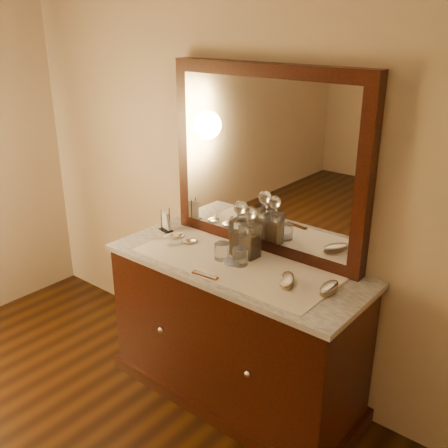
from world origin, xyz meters
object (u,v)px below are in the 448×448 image
(comb, at_px, (205,275))
(brush_far, at_px, (329,288))
(dresser_cabinet, at_px, (235,333))
(hand_mirror_inner, at_px, (188,242))
(brush_near, at_px, (287,280))
(decanter_right, at_px, (250,238))
(decanter_left, at_px, (240,234))
(pin_dish, at_px, (231,262))
(hand_mirror_outer, at_px, (174,236))
(napkin_rack, at_px, (166,222))
(mirror_frame, at_px, (265,161))

(comb, distance_m, brush_far, 0.61)
(dresser_cabinet, height_order, hand_mirror_inner, hand_mirror_inner)
(brush_near, bearing_deg, hand_mirror_inner, 175.10)
(hand_mirror_inner, bearing_deg, decanter_right, 10.85)
(decanter_left, xyz_separation_m, decanter_right, (0.07, -0.00, -0.01))
(pin_dish, relative_size, brush_near, 0.50)
(comb, xyz_separation_m, decanter_left, (-0.02, 0.32, 0.11))
(decanter_right, distance_m, hand_mirror_outer, 0.52)
(brush_far, bearing_deg, hand_mirror_inner, -179.88)
(brush_near, relative_size, brush_far, 1.11)
(pin_dish, relative_size, brush_far, 0.56)
(decanter_left, height_order, brush_far, decanter_left)
(brush_near, xyz_separation_m, hand_mirror_inner, (-0.71, 0.06, -0.01))
(napkin_rack, xyz_separation_m, decanter_right, (0.63, 0.01, 0.06))
(pin_dish, bearing_deg, brush_far, 5.18)
(brush_near, xyz_separation_m, brush_far, (0.19, 0.06, -0.00))
(comb, bearing_deg, decanter_right, 76.45)
(pin_dish, height_order, brush_far, brush_far)
(dresser_cabinet, bearing_deg, brush_far, 2.18)
(dresser_cabinet, distance_m, brush_near, 0.58)
(decanter_right, height_order, brush_far, decanter_right)
(decanter_right, bearing_deg, decanter_left, 179.32)
(dresser_cabinet, xyz_separation_m, hand_mirror_outer, (-0.48, 0.02, 0.45))
(dresser_cabinet, distance_m, brush_far, 0.71)
(dresser_cabinet, bearing_deg, brush_near, -7.02)
(pin_dish, bearing_deg, decanter_right, 76.97)
(dresser_cabinet, relative_size, brush_far, 9.09)
(dresser_cabinet, bearing_deg, pin_dish, -104.31)
(comb, relative_size, decanter_right, 0.52)
(mirror_frame, height_order, hand_mirror_outer, mirror_frame)
(dresser_cabinet, relative_size, decanter_left, 4.59)
(decanter_left, height_order, brush_near, decanter_left)
(pin_dish, height_order, decanter_left, decanter_left)
(pin_dish, bearing_deg, napkin_rack, 169.73)
(brush_far, relative_size, hand_mirror_inner, 0.83)
(hand_mirror_inner, bearing_deg, comb, -35.01)
(dresser_cabinet, distance_m, pin_dish, 0.45)
(brush_near, relative_size, hand_mirror_outer, 0.91)
(hand_mirror_outer, distance_m, hand_mirror_inner, 0.12)
(hand_mirror_inner, bearing_deg, brush_near, -4.90)
(brush_far, bearing_deg, mirror_frame, 157.42)
(hand_mirror_inner, bearing_deg, dresser_cabinet, -2.91)
(decanter_left, bearing_deg, pin_dish, -73.35)
(pin_dish, relative_size, hand_mirror_outer, 0.46)
(hand_mirror_outer, bearing_deg, decanter_left, 9.18)
(mirror_frame, xyz_separation_m, brush_near, (0.34, -0.29, -0.47))
(dresser_cabinet, bearing_deg, hand_mirror_outer, 177.26)
(napkin_rack, relative_size, hand_mirror_inner, 0.75)
(brush_near, bearing_deg, dresser_cabinet, 172.98)
(dresser_cabinet, xyz_separation_m, brush_near, (0.34, -0.04, 0.47))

